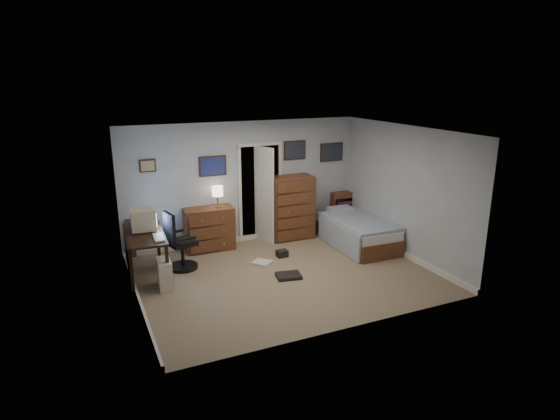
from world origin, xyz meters
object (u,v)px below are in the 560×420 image
Objects in this scene: computer_desk at (139,244)px; bed at (357,231)px; tall_dresser at (291,207)px; low_dresser at (209,229)px; office_chair at (179,247)px.

bed is (4.28, -0.14, -0.32)m from computer_desk.
low_dresser is at bearing -178.54° from tall_dresser.
office_chair is 2.68m from tall_dresser.
computer_desk reaches higher than bed.
office_chair is 0.57× the size of bed.
bed is (2.82, -1.01, -0.14)m from low_dresser.
computer_desk is at bearing 175.07° from office_chair.
computer_desk is 0.74× the size of bed.
bed is (3.59, -0.24, -0.13)m from office_chair.
low_dresser reaches higher than computer_desk.
tall_dresser is at bearing 137.46° from bed.
tall_dresser is at bearing 3.06° from office_chair.
computer_desk is 4.30m from bed.
office_chair is 1.12× the size of low_dresser.
tall_dresser is 1.48m from bed.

